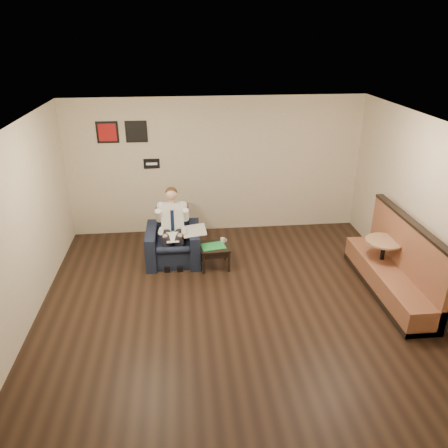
{
  "coord_description": "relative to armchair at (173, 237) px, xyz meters",
  "views": [
    {
      "loc": [
        -0.72,
        -5.59,
        4.0
      ],
      "look_at": [
        -0.02,
        1.2,
        0.91
      ],
      "focal_mm": 35.0,
      "sensor_mm": 36.0,
      "label": 1
    }
  ],
  "objects": [
    {
      "name": "art_print_left",
      "position": [
        -1.18,
        1.3,
        1.68
      ],
      "size": [
        0.42,
        0.03,
        0.42
      ],
      "primitive_type": "cube",
      "color": "#AE1517",
      "rests_on": "wall_back"
    },
    {
      "name": "green_folder",
      "position": [
        0.71,
        -0.34,
        -0.05
      ],
      "size": [
        0.47,
        0.37,
        0.01
      ],
      "primitive_type": "cube",
      "rotation": [
        0.0,
        0.0,
        0.2
      ],
      "color": "green",
      "rests_on": "side_table"
    },
    {
      "name": "coffee_mug",
      "position": [
        0.9,
        -0.19,
        -0.01
      ],
      "size": [
        0.08,
        0.08,
        0.09
      ],
      "primitive_type": "cylinder",
      "rotation": [
        0.0,
        0.0,
        0.06
      ],
      "color": "white",
      "rests_on": "side_table"
    },
    {
      "name": "wall_back",
      "position": [
        0.92,
        1.32,
        0.93
      ],
      "size": [
        6.0,
        0.02,
        2.8
      ],
      "primitive_type": "cube",
      "color": "beige",
      "rests_on": "ground"
    },
    {
      "name": "wall_front",
      "position": [
        0.92,
        -4.68,
        0.93
      ],
      "size": [
        6.0,
        0.02,
        2.8
      ],
      "primitive_type": "cube",
      "color": "beige",
      "rests_on": "ground"
    },
    {
      "name": "ground",
      "position": [
        0.92,
        -1.68,
        -0.47
      ],
      "size": [
        6.0,
        6.0,
        0.0
      ],
      "primitive_type": "plane",
      "color": "black",
      "rests_on": "ground"
    },
    {
      "name": "ceiling",
      "position": [
        0.92,
        -1.68,
        2.33
      ],
      "size": [
        6.0,
        6.0,
        0.02
      ],
      "primitive_type": "cube",
      "color": "white",
      "rests_on": "wall_back"
    },
    {
      "name": "cafe_table",
      "position": [
        3.52,
        -1.09,
        -0.09
      ],
      "size": [
        0.69,
        0.69,
        0.77
      ],
      "primitive_type": "cylinder",
      "rotation": [
        0.0,
        0.0,
        -0.12
      ],
      "color": "#9F7A56",
      "rests_on": "ground"
    },
    {
      "name": "banquette",
      "position": [
        3.51,
        -1.44,
        0.15
      ],
      "size": [
        0.58,
        2.42,
        1.24
      ],
      "primitive_type": "cube",
      "color": "brown",
      "rests_on": "ground"
    },
    {
      "name": "wall_right",
      "position": [
        3.92,
        -1.68,
        0.93
      ],
      "size": [
        0.02,
        6.0,
        2.8
      ],
      "primitive_type": "cube",
      "color": "beige",
      "rests_on": "ground"
    },
    {
      "name": "side_table",
      "position": [
        0.74,
        -0.32,
        -0.26
      ],
      "size": [
        0.54,
        0.54,
        0.42
      ],
      "primitive_type": "cube",
      "rotation": [
        0.0,
        0.0,
        0.06
      ],
      "color": "black",
      "rests_on": "ground"
    },
    {
      "name": "wall_left",
      "position": [
        -2.08,
        -1.68,
        0.93
      ],
      "size": [
        0.02,
        6.0,
        2.8
      ],
      "primitive_type": "cube",
      "color": "beige",
      "rests_on": "ground"
    },
    {
      "name": "smartphone",
      "position": [
        0.77,
        -0.16,
        -0.05
      ],
      "size": [
        0.14,
        0.08,
        0.01
      ],
      "primitive_type": "cube",
      "rotation": [
        0.0,
        0.0,
        -0.12
      ],
      "color": "black",
      "rests_on": "side_table"
    },
    {
      "name": "art_print_right",
      "position": [
        -0.63,
        1.3,
        1.68
      ],
      "size": [
        0.42,
        0.03,
        0.42
      ],
      "primitive_type": "cube",
      "color": "black",
      "rests_on": "wall_back"
    },
    {
      "name": "seated_man",
      "position": [
        -0.0,
        -0.12,
        0.17
      ],
      "size": [
        0.63,
        0.93,
        1.29
      ],
      "primitive_type": null,
      "rotation": [
        0.0,
        0.0,
        -0.02
      ],
      "color": "white",
      "rests_on": "armchair"
    },
    {
      "name": "armchair",
      "position": [
        0.0,
        0.0,
        0.0
      ],
      "size": [
        0.99,
        0.99,
        0.94
      ],
      "primitive_type": "cube",
      "rotation": [
        0.0,
        0.0,
        -0.02
      ],
      "color": "black",
      "rests_on": "ground"
    },
    {
      "name": "lap_papers",
      "position": [
        -0.0,
        -0.23,
        0.11
      ],
      "size": [
        0.23,
        0.32,
        0.01
      ],
      "primitive_type": "cube",
      "rotation": [
        0.0,
        0.0,
        0.05
      ],
      "color": "white",
      "rests_on": "seated_man"
    },
    {
      "name": "newspaper",
      "position": [
        0.39,
        -0.11,
        0.17
      ],
      "size": [
        0.43,
        0.53,
        0.01
      ],
      "primitive_type": "cube",
      "rotation": [
        0.0,
        0.0,
        0.04
      ],
      "color": "silver",
      "rests_on": "armchair"
    },
    {
      "name": "seating_sign",
      "position": [
        -0.38,
        1.3,
        1.03
      ],
      "size": [
        0.32,
        0.02,
        0.2
      ],
      "primitive_type": "cube",
      "color": "black",
      "rests_on": "wall_back"
    }
  ]
}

